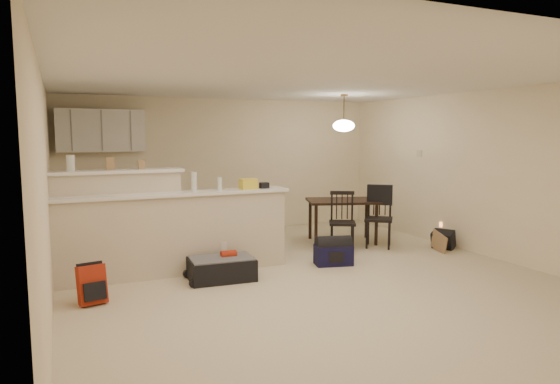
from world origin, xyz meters
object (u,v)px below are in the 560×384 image
pendant_lamp (344,125)px  black_daypack (443,240)px  dining_chair_near (342,221)px  suitcase (221,269)px  red_backpack (92,285)px  navy_duffel (333,255)px  dining_table (342,205)px  dining_chair_far (379,217)px

pendant_lamp → black_daypack: 2.48m
dining_chair_near → suitcase: dining_chair_near is taller
dining_chair_near → red_backpack: bearing=-135.9°
pendant_lamp → navy_duffel: 2.40m
red_backpack → dining_table: bearing=9.6°
dining_chair_near → red_backpack: 3.97m
dining_table → navy_duffel: bearing=-107.0°
pendant_lamp → black_daypack: (1.23, -1.11, -1.85)m
navy_duffel → black_daypack: size_ratio=1.59×
dining_chair_near → dining_chair_far: bearing=22.4°
red_backpack → black_daypack: bearing=-6.3°
dining_table → dining_chair_far: size_ratio=1.37×
pendant_lamp → dining_chair_near: bearing=-121.2°
red_backpack → dining_chair_far: bearing=1.3°
dining_chair_near → black_daypack: dining_chair_near is taller
dining_table → navy_duffel: (-0.89, -1.25, -0.50)m
dining_table → dining_chair_near: bearing=-102.6°
pendant_lamp → suitcase: bearing=-153.1°
suitcase → dining_table: bearing=30.7°
navy_duffel → dining_chair_far: bearing=42.4°
dining_table → pendant_lamp: pendant_lamp is taller
red_backpack → dining_chair_near: bearing=4.3°
dining_chair_near → dining_chair_far: (0.65, -0.07, 0.03)m
dining_chair_near → suitcase: 2.40m
black_daypack → dining_chair_near: bearing=40.3°
black_daypack → navy_duffel: bearing=65.2°
red_backpack → suitcase: bearing=-1.0°
pendant_lamp → red_backpack: size_ratio=1.46×
dining_table → red_backpack: 4.44m
suitcase → red_backpack: (-1.56, -0.29, 0.08)m
suitcase → red_backpack: bearing=-165.8°
suitcase → black_daypack: bearing=6.7°
suitcase → navy_duffel: 1.67m
dining_chair_far → black_daypack: 1.09m
pendant_lamp → dining_chair_far: (0.34, -0.58, -1.50)m
red_backpack → black_daypack: size_ratio=1.30×
dining_chair_near → navy_duffel: size_ratio=1.80×
dining_table → dining_chair_near: (-0.31, -0.51, -0.18)m
red_backpack → navy_duffel: bearing=-5.4°
dining_table → pendant_lamp: size_ratio=2.19×
dining_table → navy_duffel: 1.61m
dining_chair_far → black_daypack: size_ratio=3.03×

